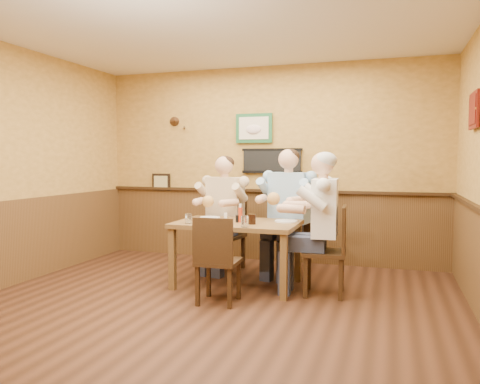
# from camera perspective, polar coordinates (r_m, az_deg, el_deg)

# --- Properties ---
(room) EXTENTS (5.02, 5.03, 2.81)m
(room) POSITION_cam_1_polar(r_m,az_deg,el_deg) (4.51, -2.44, 6.74)
(room) COLOR #341C0F
(room) RESTS_ON ground
(dining_table) EXTENTS (1.40, 0.90, 0.75)m
(dining_table) POSITION_cam_1_polar(r_m,az_deg,el_deg) (5.43, -0.34, -4.62)
(dining_table) COLOR brown
(dining_table) RESTS_ON ground
(chair_back_left) EXTENTS (0.50, 0.50, 0.95)m
(chair_back_left) POSITION_cam_1_polar(r_m,az_deg,el_deg) (6.24, -1.80, -5.17)
(chair_back_left) COLOR #372311
(chair_back_left) RESTS_ON ground
(chair_back_right) EXTENTS (0.54, 0.54, 1.01)m
(chair_back_right) POSITION_cam_1_polar(r_m,az_deg,el_deg) (6.03, 5.98, -5.25)
(chair_back_right) COLOR #372311
(chair_back_right) RESTS_ON ground
(chair_right_end) EXTENTS (0.48, 0.48, 0.97)m
(chair_right_end) POSITION_cam_1_polar(r_m,az_deg,el_deg) (5.18, 10.26, -7.02)
(chair_right_end) COLOR #372311
(chair_right_end) RESTS_ON ground
(chair_near_side) EXTENTS (0.43, 0.43, 0.90)m
(chair_near_side) POSITION_cam_1_polar(r_m,az_deg,el_deg) (4.84, -2.62, -8.20)
(chair_near_side) COLOR #372311
(chair_near_side) RESTS_ON ground
(diner_tan_shirt) EXTENTS (0.71, 0.71, 1.36)m
(diner_tan_shirt) POSITION_cam_1_polar(r_m,az_deg,el_deg) (6.21, -1.81, -3.31)
(diner_tan_shirt) COLOR beige
(diner_tan_shirt) RESTS_ON ground
(diner_blue_polo) EXTENTS (0.77, 0.77, 1.44)m
(diner_blue_polo) POSITION_cam_1_polar(r_m,az_deg,el_deg) (6.00, 5.99, -3.22)
(diner_blue_polo) COLOR #8BB1D1
(diner_blue_polo) RESTS_ON ground
(diner_white_elder) EXTENTS (0.68, 0.68, 1.39)m
(diner_white_elder) POSITION_cam_1_polar(r_m,az_deg,el_deg) (5.14, 10.29, -4.73)
(diner_white_elder) COLOR white
(diner_white_elder) RESTS_ON ground
(water_glass_left) EXTENTS (0.09, 0.09, 0.11)m
(water_glass_left) POSITION_cam_1_polar(r_m,az_deg,el_deg) (5.29, -6.31, -3.24)
(water_glass_left) COLOR silver
(water_glass_left) RESTS_ON dining_table
(water_glass_mid) EXTENTS (0.09, 0.09, 0.12)m
(water_glass_mid) POSITION_cam_1_polar(r_m,az_deg,el_deg) (4.98, 0.58, -3.62)
(water_glass_mid) COLOR white
(water_glass_mid) RESTS_ON dining_table
(cola_tumbler) EXTENTS (0.11, 0.11, 0.11)m
(cola_tumbler) POSITION_cam_1_polar(r_m,az_deg,el_deg) (5.21, 1.47, -3.33)
(cola_tumbler) COLOR black
(cola_tumbler) RESTS_ON dining_table
(hot_sauce_bottle) EXTENTS (0.06, 0.06, 0.19)m
(hot_sauce_bottle) POSITION_cam_1_polar(r_m,az_deg,el_deg) (5.36, 0.04, -2.70)
(hot_sauce_bottle) COLOR red
(hot_sauce_bottle) RESTS_ON dining_table
(salt_shaker) EXTENTS (0.05, 0.05, 0.10)m
(salt_shaker) POSITION_cam_1_polar(r_m,az_deg,el_deg) (5.45, -1.77, -3.08)
(salt_shaker) COLOR white
(salt_shaker) RESTS_ON dining_table
(pepper_shaker) EXTENTS (0.04, 0.04, 0.08)m
(pepper_shaker) POSITION_cam_1_polar(r_m,az_deg,el_deg) (5.36, -0.37, -3.29)
(pepper_shaker) COLOR black
(pepper_shaker) RESTS_ON dining_table
(plate_far_left) EXTENTS (0.27, 0.27, 0.02)m
(plate_far_left) POSITION_cam_1_polar(r_m,az_deg,el_deg) (5.75, -3.68, -3.12)
(plate_far_left) COLOR white
(plate_far_left) RESTS_ON dining_table
(plate_far_right) EXTENTS (0.33, 0.33, 0.02)m
(plate_far_right) POSITION_cam_1_polar(r_m,az_deg,el_deg) (5.44, 5.65, -3.55)
(plate_far_right) COLOR silver
(plate_far_right) RESTS_ON dining_table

